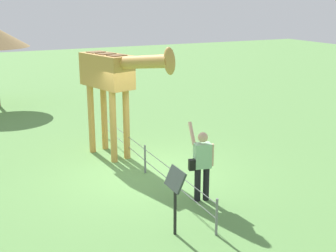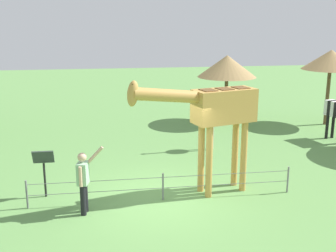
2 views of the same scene
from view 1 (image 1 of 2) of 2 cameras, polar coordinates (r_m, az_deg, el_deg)
ground_plane at (r=11.62m, az=-3.29°, el=-6.02°), size 60.00×60.00×0.00m
giraffe at (r=12.23m, az=-7.05°, el=6.10°), size 3.61×1.46×3.30m
visitor at (r=9.82m, az=4.31°, el=-4.59°), size 0.69×0.59×1.71m
info_sign at (r=8.39m, az=0.92°, el=-7.91°), size 0.56×0.21×1.32m
wire_fence at (r=11.50m, az=-2.94°, el=-4.09°), size 7.05×0.05×0.75m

